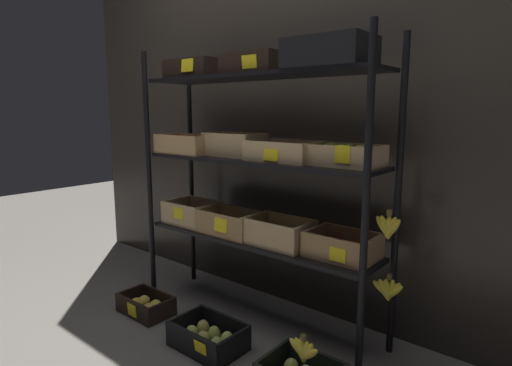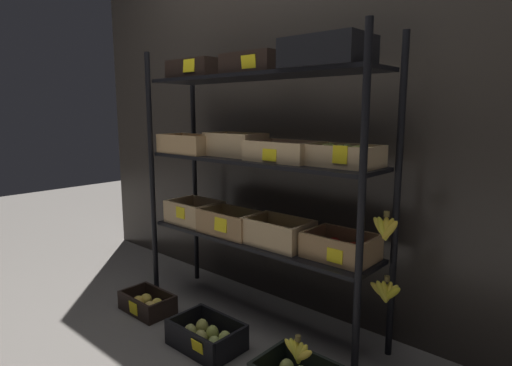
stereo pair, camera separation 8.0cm
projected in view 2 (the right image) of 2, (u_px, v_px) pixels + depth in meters
The scene contains 6 objects.
ground_plane at pixel (256, 319), 2.42m from camera, with size 10.00×10.00×0.00m, color #605B56.
storefront_wall at pixel (298, 99), 2.48m from camera, with size 3.84×0.12×2.51m, color #2D2823.
display_rack at pixel (257, 162), 2.26m from camera, with size 1.57×0.38×1.53m.
crate_ground_apple_gold at pixel (147, 304), 2.51m from camera, with size 0.32×0.21×0.11m.
crate_ground_pear at pixel (207, 337), 2.13m from camera, with size 0.36×0.26×0.13m.
banana_bunch_loose at pixel (298, 352), 1.75m from camera, with size 0.16×0.04×0.13m.
Camera 2 is at (1.49, -1.68, 1.18)m, focal length 29.48 mm.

